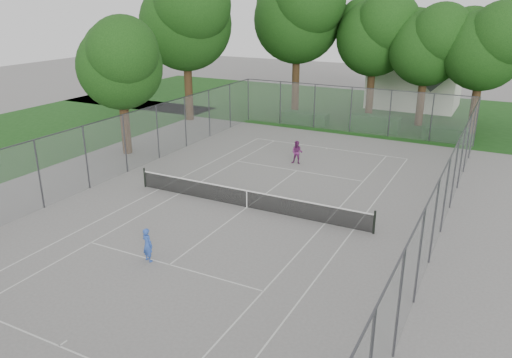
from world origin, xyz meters
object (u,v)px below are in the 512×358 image
at_px(house, 416,65).
at_px(girl_player, 148,245).
at_px(tennis_net, 247,198).
at_px(woman_player, 297,152).

distance_m(house, girl_player, 36.11).
xyz_separation_m(tennis_net, house, (2.44, 29.29, 3.48)).
height_order(tennis_net, woman_player, woman_player).
height_order(girl_player, woman_player, woman_player).
distance_m(tennis_net, woman_player, 7.70).
xyz_separation_m(house, girl_player, (-3.37, -35.80, -3.28)).
relative_size(tennis_net, woman_player, 8.68).
bearing_deg(house, girl_player, -95.38).
height_order(tennis_net, house, house).
bearing_deg(girl_player, woman_player, -77.23).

